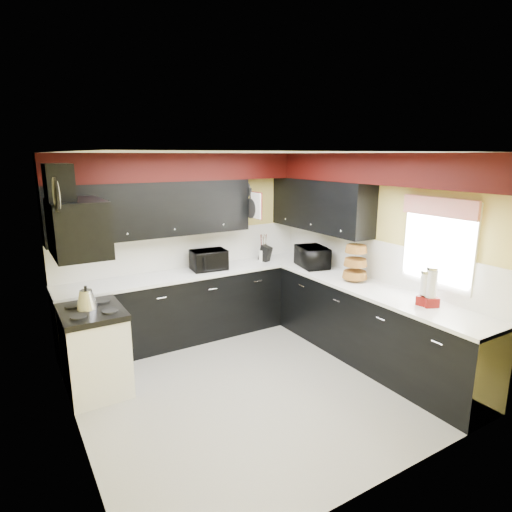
{
  "coord_description": "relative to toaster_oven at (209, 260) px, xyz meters",
  "views": [
    {
      "loc": [
        -2.2,
        -3.71,
        2.48
      ],
      "look_at": [
        0.47,
        0.71,
        1.25
      ],
      "focal_mm": 30.0,
      "sensor_mm": 36.0,
      "label": 1
    }
  ],
  "objects": [
    {
      "name": "window",
      "position": [
        1.59,
        -2.38,
        0.47
      ],
      "size": [
        0.03,
        0.86,
        0.96
      ],
      "primitive_type": null,
      "color": "white",
      "rests_on": "wall_right"
    },
    {
      "name": "cab_back",
      "position": [
        -0.19,
        0.02,
        -0.63
      ],
      "size": [
        3.6,
        0.6,
        0.9
      ],
      "primitive_type": "cube",
      "color": "black",
      "rests_on": "ground"
    },
    {
      "name": "dispenser_b",
      "position": [
        1.31,
        -2.46,
        0.03
      ],
      "size": [
        0.15,
        0.15,
        0.33
      ],
      "primitive_type": null,
      "rotation": [
        0.0,
        0.0,
        0.24
      ],
      "color": "maroon",
      "rests_on": "counter_right"
    },
    {
      "name": "cut_board",
      "position": [
        0.64,
        -0.18,
        0.72
      ],
      "size": [
        0.03,
        0.26,
        0.35
      ],
      "primitive_type": "cube",
      "color": "white",
      "rests_on": "upper_back"
    },
    {
      "name": "valance",
      "position": [
        1.54,
        -2.38,
        0.87
      ],
      "size": [
        0.04,
        0.88,
        0.2
      ],
      "primitive_type": "cube",
      "color": "red",
      "rests_on": "wall_right"
    },
    {
      "name": "ceiling",
      "position": [
        -0.19,
        -1.48,
        1.42
      ],
      "size": [
        3.6,
        3.6,
        0.06
      ],
      "primitive_type": "cube",
      "color": "white",
      "rests_on": "wall_back"
    },
    {
      "name": "soffit_right",
      "position": [
        1.43,
        -1.66,
        1.25
      ],
      "size": [
        0.36,
        3.24,
        0.35
      ],
      "primitive_type": "cube",
      "color": "black",
      "rests_on": "wall_right"
    },
    {
      "name": "cab_right",
      "position": [
        1.31,
        -1.78,
        -0.63
      ],
      "size": [
        0.6,
        3.0,
        0.9
      ],
      "primitive_type": "cube",
      "color": "black",
      "rests_on": "ground"
    },
    {
      "name": "baskets",
      "position": [
        1.33,
        -1.43,
        0.1
      ],
      "size": [
        0.27,
        0.27,
        0.5
      ],
      "primitive_type": null,
      "color": "brown",
      "rests_on": "upper_right"
    },
    {
      "name": "wall_back",
      "position": [
        -0.19,
        0.32,
        0.17
      ],
      "size": [
        3.6,
        0.06,
        2.5
      ],
      "primitive_type": "cube",
      "color": "#E0C666",
      "rests_on": "ground"
    },
    {
      "name": "toaster_oven",
      "position": [
        0.0,
        0.0,
        0.0
      ],
      "size": [
        0.51,
        0.44,
        0.27
      ],
      "primitive_type": "imported",
      "rotation": [
        0.0,
        0.0,
        -0.1
      ],
      "color": "black",
      "rests_on": "counter_back"
    },
    {
      "name": "clock",
      "position": [
        -1.96,
        -1.23,
        1.07
      ],
      "size": [
        0.03,
        0.3,
        0.3
      ],
      "primitive_type": null,
      "color": "black",
      "rests_on": "wall_left"
    },
    {
      "name": "splash_back",
      "position": [
        -0.19,
        0.31,
        0.11
      ],
      "size": [
        3.6,
        0.02,
        0.5
      ],
      "primitive_type": "cube",
      "color": "white",
      "rests_on": "counter_back"
    },
    {
      "name": "pan_mid",
      "position": [
        0.63,
        -0.06,
        0.67
      ],
      "size": [
        0.03,
        0.28,
        0.46
      ],
      "primitive_type": null,
      "color": "black",
      "rests_on": "upper_back"
    },
    {
      "name": "counter_back",
      "position": [
        -0.19,
        0.02,
        -0.16
      ],
      "size": [
        3.62,
        0.64,
        0.04
      ],
      "primitive_type": "cube",
      "color": "white",
      "rests_on": "cab_back"
    },
    {
      "name": "counter_right",
      "position": [
        1.31,
        -1.78,
        -0.16
      ],
      "size": [
        0.64,
        3.02,
        0.04
      ],
      "primitive_type": "cube",
      "color": "white",
      "rests_on": "cab_right"
    },
    {
      "name": "hood",
      "position": [
        -1.74,
        -0.73,
        0.7
      ],
      "size": [
        0.5,
        0.78,
        0.55
      ],
      "primitive_type": "cube",
      "color": "black",
      "rests_on": "wall_left"
    },
    {
      "name": "stove",
      "position": [
        -1.69,
        -0.73,
        -0.65
      ],
      "size": [
        0.6,
        0.75,
        0.86
      ],
      "primitive_type": "cube",
      "color": "white",
      "rests_on": "ground"
    },
    {
      "name": "kettle",
      "position": [
        -1.72,
        -0.68,
        -0.06
      ],
      "size": [
        0.27,
        0.27,
        0.2
      ],
      "primitive_type": null,
      "rotation": [
        0.0,
        0.0,
        0.28
      ],
      "color": "#B0B1B5",
      "rests_on": "cooktop"
    },
    {
      "name": "pan_top",
      "position": [
        0.63,
        0.07,
        0.92
      ],
      "size": [
        0.03,
        0.22,
        0.4
      ],
      "primitive_type": null,
      "color": "black",
      "rests_on": "upper_back"
    },
    {
      "name": "wall_right",
      "position": [
        1.61,
        -1.48,
        0.17
      ],
      "size": [
        0.06,
        3.6,
        2.5
      ],
      "primitive_type": "cube",
      "color": "#E0C666",
      "rests_on": "ground"
    },
    {
      "name": "wall_left",
      "position": [
        -1.99,
        -1.48,
        0.17
      ],
      "size": [
        0.06,
        3.6,
        2.5
      ],
      "primitive_type": "cube",
      "color": "#E0C666",
      "rests_on": "ground"
    },
    {
      "name": "pan_low",
      "position": [
        0.63,
        0.2,
        0.64
      ],
      "size": [
        0.03,
        0.24,
        0.42
      ],
      "primitive_type": null,
      "color": "black",
      "rests_on": "upper_back"
    },
    {
      "name": "hood_duct",
      "position": [
        -1.87,
        -0.73,
        1.12
      ],
      "size": [
        0.24,
        0.4,
        0.4
      ],
      "primitive_type": "cube",
      "color": "black",
      "rests_on": "wall_left"
    },
    {
      "name": "soffit_back",
      "position": [
        -0.19,
        0.14,
        1.25
      ],
      "size": [
        3.6,
        0.36,
        0.35
      ],
      "primitive_type": "cube",
      "color": "black",
      "rests_on": "wall_back"
    },
    {
      "name": "splash_right",
      "position": [
        1.6,
        -1.48,
        0.11
      ],
      "size": [
        0.02,
        3.6,
        0.5
      ],
      "primitive_type": "cube",
      "color": "white",
      "rests_on": "counter_right"
    },
    {
      "name": "knife_block",
      "position": [
        0.91,
        -0.01,
        -0.02
      ],
      "size": [
        0.15,
        0.18,
        0.23
      ],
      "primitive_type": "cube",
      "rotation": [
        0.0,
        0.0,
        0.35
      ],
      "color": "black",
      "rests_on": "counter_back"
    },
    {
      "name": "utensil_crock",
      "position": [
        0.91,
        0.04,
        -0.05
      ],
      "size": [
        0.19,
        0.19,
        0.17
      ],
      "primitive_type": "cylinder",
      "rotation": [
        0.0,
        0.0,
        -0.24
      ],
      "color": "white",
      "rests_on": "counter_back"
    },
    {
      "name": "ground",
      "position": [
        -0.19,
        -1.48,
        -1.08
      ],
      "size": [
        3.6,
        3.6,
        0.0
      ],
      "primitive_type": "plane",
      "color": "gray",
      "rests_on": "ground"
    },
    {
      "name": "dispenser_a",
      "position": [
        1.34,
        -2.52,
        0.06
      ],
      "size": [
        0.19,
        0.19,
        0.4
      ],
      "primitive_type": null,
      "rotation": [
        0.0,
        0.0,
        -0.43
      ],
      "color": "#580604",
      "rests_on": "counter_right"
    },
    {
      "name": "deco_plate",
      "position": [
        1.58,
        -1.83,
        1.17
      ],
      "size": [
        0.03,
        0.24,
        0.24
      ],
      "primitive_type": null,
      "color": "white",
      "rests_on": "wall_right"
    },
    {
      "name": "cooktop",
      "position": [
        -1.69,
        -0.73,
        -0.19
      ],
      "size": [
        0.62,
        0.77,
        0.06
      ],
      "primitive_type": "cube",
      "color": "black",
      "rests_on": "stove"
    },
    {
      "name": "upper_back",
      "position": [
        -0.69,
        0.14,
        0.72
      ],
      "size": [
        2.6,
        0.35,
        0.7
      ],
      "primitive_type": "cube",
      "color": "black",
      "rests_on": "wall_back"
    },
    {
      "name": "upper_right",
      "position": [
        1.43,
        -0.58,
        0.72
      ],
      "size": [
        0.35,
        1.8,
        0.7
      ],
      "primitive_type": "cube",
      "color": "black",
      "rests_on": "wall_right"
    },
    {
      "name": "microwave",
      "position": [
        1.31,
        -0.62,
        0.01
      ],
      "size": [
        0.46,
        0.58,
        0.29
      ],
      "primitive_type": "imported",
      "rotation": [
        0.0,
        0.0,
        1.34
      ],
      "color": "black",
      "rests_on": "counter_right"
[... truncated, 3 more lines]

